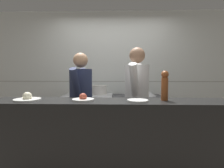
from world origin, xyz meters
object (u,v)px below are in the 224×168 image
Objects in this scene: plated_dish_main at (27,98)px; chef_sous at (137,100)px; sauce_pot at (99,90)px; plated_dish_dessert at (138,101)px; pepper_mill at (165,85)px; stock_pot at (78,91)px; mixing_bowl_steel at (149,93)px; chef_head_cook at (81,102)px; plated_dish_appetiser at (83,99)px; oven_range at (89,118)px.

plated_dish_main is 1.44m from chef_sous.
sauce_pot is 1.63m from plated_dish_dessert.
sauce_pot is 1.70m from pepper_mill.
plated_dish_dessert is at bearing -56.71° from stock_pot.
chef_head_cook is at bearing -145.82° from mixing_bowl_steel.
plated_dish_appetiser is 0.90m from pepper_mill.
stock_pot is at bearing -177.59° from mixing_bowl_steel.
pepper_mill is (0.30, 0.08, 0.16)m from plated_dish_dessert.
chef_sous reaches higher than stock_pot.
plated_dish_main reaches higher than oven_range.
mixing_bowl_steel is 1.23× the size of plated_dish_appetiser.
stock_pot reaches higher than oven_range.
stock_pot is 1.26× the size of plated_dish_appetiser.
plated_dish_dessert reaches higher than stock_pot.
sauce_pot is 1.04m from chef_sous.
chef_sous is at bearing 84.41° from plated_dish_dessert.
sauce_pot is 1.04× the size of mixing_bowl_steel.
pepper_mill is at bearing -52.39° from oven_range.
oven_range is 0.54× the size of chef_sous.
plated_dish_main is 0.85m from chef_head_cook.
oven_range is 1.25m from mixing_bowl_steel.
plated_dish_dessert is (0.58, -0.04, -0.01)m from plated_dish_appetiser.
mixing_bowl_steel is at bearing 56.65° from plated_dish_appetiser.
plated_dish_appetiser reaches higher than sauce_pot.
plated_dish_appetiser is at bearing -177.37° from pepper_mill.
plated_dish_main is at bearing -135.50° from chef_sous.
chef_sous is (0.84, -0.77, 0.49)m from oven_range.
chef_head_cook reaches higher than oven_range.
chef_sous reaches higher than plated_dish_main.
chef_head_cook is (-0.19, -0.78, -0.10)m from sauce_pot.
chef_head_cook is (-1.06, 0.66, -0.31)m from pepper_mill.
pepper_mill is (1.07, -1.39, 0.76)m from oven_range.
stock_pot reaches higher than mixing_bowl_steel.
plated_dish_dessert is 0.13× the size of chef_sous.
mixing_bowl_steel is 1.78m from plated_dish_appetiser.
pepper_mill is (-0.09, -1.44, 0.28)m from mixing_bowl_steel.
chef_sous reaches higher than sauce_pot.
sauce_pot reaches higher than plated_dish_dessert.
chef_sous reaches higher than plated_dish_dessert.
plated_dish_main is at bearing 178.63° from plated_dish_dessert.
oven_range is 0.57m from stock_pot.
plated_dish_main reaches higher than sauce_pot.
oven_range is 1.24m from chef_sous.
stock_pot is at bearing 80.90° from plated_dish_main.
plated_dish_dessert is (0.96, -1.46, 0.06)m from stock_pot.
chef_head_cook is (-0.76, 0.74, -0.15)m from plated_dish_dessert.
chef_sous is (-0.23, 0.62, -0.27)m from pepper_mill.
pepper_mill is at bearing -59.14° from sauce_pot.
mixing_bowl_steel reaches higher than oven_range.
chef_head_cook is at bearing -88.93° from oven_range.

